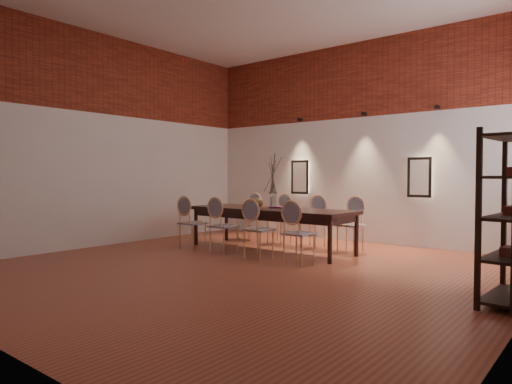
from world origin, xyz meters
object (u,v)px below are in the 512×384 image
Objects in this scene: shelving_rack at (509,217)px; chair_near_c at (259,229)px; chair_far_b at (279,219)px; chair_far_c at (313,222)px; vase at (273,200)px; chair_far_d at (350,225)px; dining_table at (270,229)px; chair_near_a at (193,223)px; bowl at (257,203)px; book at (280,207)px; chair_far_a at (249,217)px; chair_near_d at (299,233)px; chair_near_b at (224,226)px.

chair_near_c is at bearing 177.26° from shelving_rack.
chair_far_b is at bearing 116.54° from chair_near_c.
chair_far_c is 3.13× the size of vase.
shelving_rack reaches higher than chair_far_d.
dining_table is 1.41m from chair_near_a.
book is (0.41, 0.16, -0.07)m from bowl.
chair_far_a and chair_far_d have the same top height.
bowl is (-0.27, -0.04, 0.46)m from dining_table.
dining_table is 3.33× the size of chair_near_d.
chair_near_a is at bearing 45.03° from chair_far_c.
book reaches higher than dining_table.
chair_far_b is 0.92m from bowl.
chair_near_c is at bearing -49.73° from bowl.
chair_far_a is 1.52m from vase.
chair_near_b reaches higher than book.
chair_near_c is 3.92× the size of bowl.
chair_far_b is 3.92× the size of bowl.
chair_far_b is 0.78m from chair_far_c.
chair_near_a is 3.62× the size of book.
chair_far_a is 3.62× the size of book.
chair_far_a is at bearing 162.22° from shelving_rack.
chair_near_a reaches higher than bowl.
shelving_rack is (3.91, -1.19, 0.00)m from vase.
chair_far_d is at bearing -180.00° from chair_far_b.
chair_near_c is 2.21m from chair_far_a.
chair_near_d is at bearing -36.75° from vase.
shelving_rack is at bearing -15.19° from bowl.
chair_far_b is at bearing 97.02° from bowl.
chair_far_c is 0.52× the size of shelving_rack.
chair_near_c is at bearing 134.97° from chair_far_a.
chair_far_b is at bearing 134.97° from chair_near_d.
vase reaches higher than chair_near_b.
chair_near_d and chair_far_c have the same top height.
dining_table is 0.43m from book.
shelving_rack is at bearing 157.00° from chair_far_b.
chair_near_c is 1.05m from bowl.
book is (0.51, -0.68, 0.30)m from chair_far_b.
chair_near_d and chair_far_d have the same top height.
chair_near_c is at bearing 90.00° from chair_far_c.
chair_near_a is 2.35m from chair_near_d.
chair_far_c is at bearing 116.54° from chair_near_d.
chair_far_c is 0.95m from vase.
dining_table is at bearing 33.72° from chair_far_d.
book is (1.34, 0.86, 0.30)m from chair_near_a.
dining_table is at bearing 63.46° from chair_far_c.
chair_near_b is 1.00× the size of chair_near_c.
bowl reaches higher than dining_table.
shelving_rack reaches higher than book.
chair_near_a is at bearing 180.00° from chair_near_d.
vase is (1.26, 0.75, 0.43)m from chair_near_a.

